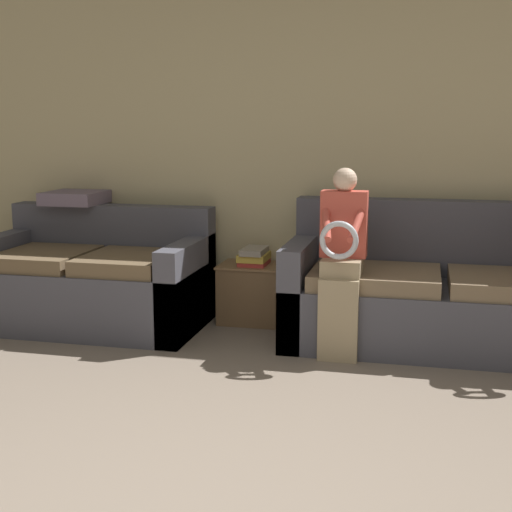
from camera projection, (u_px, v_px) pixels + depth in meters
name	position (u px, v px, depth m)	size (l,w,h in m)	color
wall_back	(323.00, 156.00, 5.43)	(7.14, 0.06, 2.55)	#C6B789
couch_main	(443.00, 297.00, 4.91)	(2.15, 0.93, 0.97)	#4C4C56
couch_side	(96.00, 282.00, 5.41)	(1.65, 0.95, 0.88)	#4C4C56
child_left_seated	(342.00, 255.00, 4.63)	(0.31, 0.37, 1.23)	tan
side_shelf	(256.00, 292.00, 5.49)	(0.55, 0.40, 0.45)	brown
book_stack	(254.00, 256.00, 5.44)	(0.21, 0.31, 0.13)	#BC3833
throw_pillow	(75.00, 198.00, 5.70)	(0.44, 0.44, 0.10)	slate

